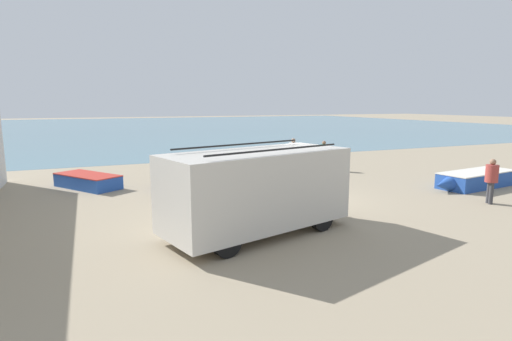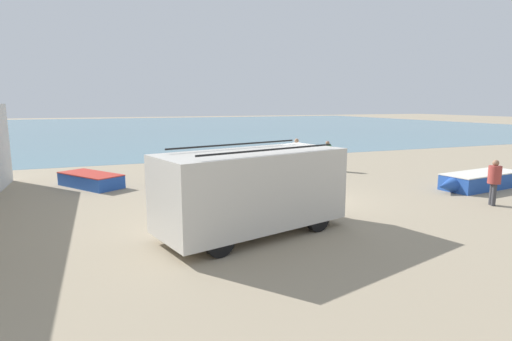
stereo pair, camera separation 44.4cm
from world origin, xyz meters
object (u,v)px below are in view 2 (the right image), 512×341
Objects in this scene: fisherman_1 at (296,152)px; fisherman_0 at (327,153)px; fishing_rowboat_1 at (205,180)px; fishing_rowboat_0 at (479,181)px; parked_van at (253,189)px; fisherman_2 at (494,178)px; fishing_rowboat_2 at (89,180)px.

fisherman_0 is at bearing -43.92° from fisherman_1.
fishing_rowboat_1 is at bearing 172.27° from fisherman_1.
fishing_rowboat_0 is 8.70m from fisherman_1.
fishing_rowboat_0 is 7.42m from fisherman_0.
fishing_rowboat_1 is at bearing -30.82° from fishing_rowboat_0.
parked_van is 3.47× the size of fisherman_2.
fisherman_1 reaches higher than fisherman_0.
fisherman_1 reaches higher than fisherman_2.
parked_van is 3.55× the size of fisherman_0.
fisherman_0 is (7.60, 8.58, -0.32)m from parked_van.
fishing_rowboat_2 is at bearing -30.17° from fishing_rowboat_0.
fisherman_0 is (-3.59, 6.46, 0.62)m from fishing_rowboat_0.
fishing_rowboat_0 is 11.82m from fishing_rowboat_1.
parked_van is 1.31× the size of fishing_rowboat_1.
fishing_rowboat_0 is at bearing -4.34° from parked_van.
fishing_rowboat_0 is at bearing -147.05° from fishing_rowboat_2.
parked_van reaches higher than fisherman_2.
fisherman_0 reaches higher than fishing_rowboat_0.
fisherman_0 is 8.89m from fisherman_2.
fishing_rowboat_0 reaches higher than fishing_rowboat_1.
fishing_rowboat_1 is at bearing -145.55° from fishing_rowboat_2.
fishing_rowboat_0 is at bearing 148.04° from fisherman_0.
fisherman_2 is (1.52, -8.76, 0.02)m from fisherman_0.
fisherman_0 reaches higher than fishing_rowboat_2.
parked_van reaches higher than fishing_rowboat_1.
fisherman_2 is (9.12, -0.18, -0.30)m from parked_van.
parked_van is 11.43m from fishing_rowboat_0.
fishing_rowboat_2 is 12.05m from fisherman_0.
fisherman_2 is (3.18, -9.19, -0.07)m from fisherman_1.
fisherman_1 is at bearing 24.43° from fishing_rowboat_1.
parked_van is 1.58× the size of fishing_rowboat_2.
parked_van is at bearing 172.80° from fishing_rowboat_2.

